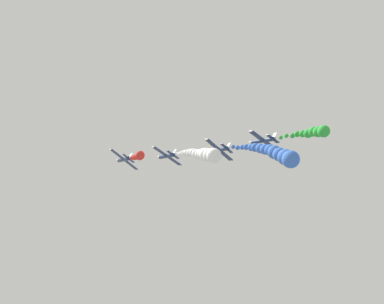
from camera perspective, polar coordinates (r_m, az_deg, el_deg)
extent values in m
cylinder|color=navy|center=(110.05, -9.87, -1.07)|extent=(1.53, 9.00, 1.53)
cone|color=white|center=(114.93, -10.61, -1.22)|extent=(1.46, 1.20, 1.46)
cube|color=navy|center=(109.64, -9.84, -1.09)|extent=(7.59, 1.90, 5.50)
cylinder|color=white|center=(108.84, -11.70, 0.38)|extent=(0.50, 1.40, 0.50)
cylinder|color=white|center=(110.64, -8.00, -2.54)|extent=(0.50, 1.40, 0.50)
cube|color=navy|center=(106.25, -9.22, -0.91)|extent=(3.20, 1.20, 2.36)
cube|color=white|center=(106.37, -8.93, -0.52)|extent=(1.04, 1.10, 1.38)
ellipsoid|color=black|center=(111.88, -9.99, -0.92)|extent=(1.06, 2.20, 1.03)
sphere|color=red|center=(103.66, -8.77, -0.91)|extent=(0.97, 0.97, 0.97)
sphere|color=red|center=(102.04, -8.48, -0.76)|extent=(1.03, 1.03, 1.03)
sphere|color=red|center=(100.31, -8.34, -0.77)|extent=(1.43, 1.43, 1.43)
sphere|color=red|center=(98.64, -8.12, -0.70)|extent=(1.51, 1.51, 1.51)
sphere|color=red|center=(96.98, -7.86, -0.63)|extent=(1.71, 1.71, 1.71)
sphere|color=red|center=(95.33, -7.58, -0.61)|extent=(2.00, 2.00, 2.00)
sphere|color=red|center=(93.55, -7.53, -0.47)|extent=(2.18, 2.18, 2.18)
cylinder|color=navy|center=(106.96, -3.69, -0.58)|extent=(1.51, 9.00, 1.51)
cone|color=white|center=(111.65, -4.72, -0.76)|extent=(1.43, 1.20, 1.43)
cube|color=navy|center=(106.56, -3.63, -0.61)|extent=(8.01, 1.90, 4.84)
cylinder|color=white|center=(105.29, -5.61, 0.74)|extent=(0.49, 1.40, 0.49)
cylinder|color=white|center=(108.02, -1.71, -1.92)|extent=(0.49, 1.40, 0.49)
cube|color=navy|center=(103.32, -2.81, -0.40)|extent=(3.36, 1.20, 2.09)
cube|color=white|center=(103.48, -2.55, 0.03)|extent=(0.94, 1.10, 1.45)
ellipsoid|color=black|center=(108.74, -3.94, -0.43)|extent=(1.04, 2.20, 1.01)
sphere|color=white|center=(100.98, -2.17, -0.26)|extent=(0.83, 0.83, 0.83)
sphere|color=white|center=(99.52, -1.78, -0.30)|extent=(1.09, 1.09, 1.09)
sphere|color=white|center=(98.05, -1.42, -0.17)|extent=(1.23, 1.23, 1.23)
sphere|color=white|center=(96.54, -1.09, -0.16)|extent=(1.46, 1.46, 1.46)
sphere|color=white|center=(95.06, -0.70, -0.14)|extent=(1.75, 1.75, 1.75)
sphere|color=white|center=(93.70, -0.17, -0.12)|extent=(2.01, 2.01, 2.01)
sphere|color=white|center=(92.22, 0.22, -0.10)|extent=(2.03, 2.03, 2.03)
sphere|color=white|center=(90.75, 0.66, -0.29)|extent=(2.30, 2.30, 2.30)
sphere|color=white|center=(89.34, 1.17, -0.33)|extent=(2.40, 2.40, 2.40)
sphere|color=white|center=(87.92, 1.66, -0.32)|extent=(2.74, 2.74, 2.74)
sphere|color=white|center=(86.41, 2.06, -0.38)|extent=(3.05, 3.05, 3.05)
sphere|color=white|center=(85.02, 2.62, -0.47)|extent=(3.08, 3.08, 3.08)
sphere|color=white|center=(83.64, 3.19, -0.52)|extent=(3.27, 3.27, 3.27)
cylinder|color=navy|center=(104.26, 3.87, 0.32)|extent=(1.53, 9.00, 1.53)
cone|color=white|center=(108.66, 2.49, 0.09)|extent=(1.46, 1.20, 1.46)
cube|color=navy|center=(103.88, 3.95, 0.30)|extent=(7.63, 1.90, 5.44)
cylinder|color=white|center=(102.31, 2.13, 1.86)|extent=(0.50, 1.40, 0.50)
cylinder|color=white|center=(105.63, 5.71, -1.22)|extent=(0.50, 1.40, 0.50)
cube|color=navy|center=(100.87, 5.04, 0.54)|extent=(3.21, 1.20, 2.33)
cube|color=white|center=(101.14, 5.32, 0.95)|extent=(1.04, 1.10, 1.39)
ellipsoid|color=black|center=(105.99, 3.50, 0.45)|extent=(1.06, 2.20, 1.03)
sphere|color=blue|center=(98.27, 5.98, 0.75)|extent=(1.05, 1.05, 1.05)
sphere|color=blue|center=(96.44, 6.62, 0.63)|extent=(1.15, 1.15, 1.15)
sphere|color=blue|center=(94.68, 7.30, 0.69)|extent=(1.21, 1.21, 1.21)
sphere|color=blue|center=(92.76, 7.87, 0.71)|extent=(1.41, 1.41, 1.41)
sphere|color=blue|center=(91.01, 8.61, 0.67)|extent=(1.74, 1.74, 1.74)
sphere|color=blue|center=(89.02, 9.14, 0.65)|extent=(1.98, 1.98, 1.98)
sphere|color=blue|center=(87.25, 9.91, 0.51)|extent=(2.21, 2.21, 2.21)
sphere|color=blue|center=(85.34, 10.57, 0.39)|extent=(2.32, 2.32, 2.32)
sphere|color=blue|center=(83.46, 11.28, 0.28)|extent=(2.47, 2.47, 2.47)
sphere|color=blue|center=(81.42, 11.88, -0.03)|extent=(2.84, 2.84, 2.84)
sphere|color=blue|center=(79.46, 12.59, -0.36)|extent=(2.80, 2.80, 2.80)
sphere|color=blue|center=(77.62, 13.41, -0.72)|extent=(3.16, 3.16, 3.16)
sphere|color=blue|center=(75.63, 14.12, -1.03)|extent=(3.39, 3.39, 3.39)
cylinder|color=navy|center=(103.49, 10.24, 1.64)|extent=(1.50, 9.00, 1.50)
cone|color=white|center=(107.57, 8.61, 1.36)|extent=(1.42, 1.20, 1.42)
cube|color=navy|center=(103.13, 10.35, 1.61)|extent=(8.12, 1.90, 4.65)
cylinder|color=white|center=(101.06, 8.52, 3.01)|extent=(0.49, 1.40, 0.49)
cylinder|color=white|center=(105.36, 12.12, 0.28)|extent=(0.49, 1.40, 0.49)
cube|color=navy|center=(100.37, 11.63, 1.90)|extent=(3.40, 1.20, 2.01)
cube|color=white|center=(100.67, 11.85, 2.34)|extent=(0.90, 1.10, 1.46)
ellipsoid|color=black|center=(105.11, 9.75, 1.76)|extent=(1.04, 2.20, 1.00)
sphere|color=green|center=(97.79, 12.76, 2.06)|extent=(0.99, 0.99, 0.99)
sphere|color=green|center=(95.99, 13.52, 2.31)|extent=(1.04, 1.04, 1.04)
sphere|color=green|center=(94.19, 14.35, 2.31)|extent=(1.24, 1.24, 1.24)
sphere|color=green|center=(92.19, 15.02, 2.53)|extent=(1.41, 1.41, 1.41)
sphere|color=green|center=(90.20, 15.75, 2.57)|extent=(1.61, 1.61, 1.61)
sphere|color=green|center=(88.23, 16.51, 2.61)|extent=(2.02, 2.02, 2.02)
sphere|color=green|center=(86.16, 17.20, 2.84)|extent=(2.14, 2.14, 2.14)
sphere|color=green|center=(83.94, 17.86, 2.81)|extent=(2.23, 2.23, 2.23)
sphere|color=green|center=(81.77, 18.56, 2.87)|extent=(2.47, 2.47, 2.47)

